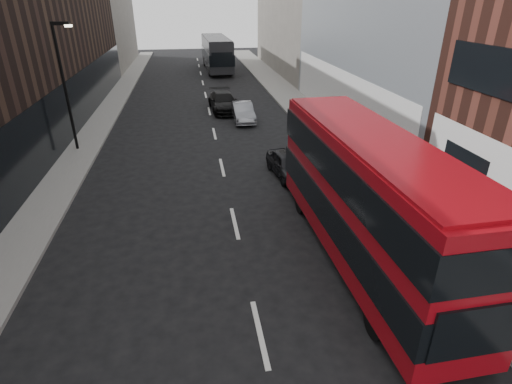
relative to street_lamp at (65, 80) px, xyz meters
name	(u,v)px	position (x,y,z in m)	size (l,w,h in m)	color
sidewalk_right	(303,110)	(15.72, 7.00, -4.11)	(3.00, 80.00, 0.15)	slate
sidewalk_left	(104,118)	(0.22, 7.00, -4.11)	(2.00, 80.00, 0.15)	slate
building_left_mid	(53,15)	(-3.28, 12.00, 2.82)	(5.00, 24.00, 14.00)	black
building_left_far	(104,13)	(-3.28, 34.00, 2.32)	(5.00, 20.00, 13.00)	#69635C
street_lamp	(65,80)	(0.00, 0.00, 0.00)	(1.06, 0.22, 7.00)	black
red_bus	(367,194)	(12.31, -13.03, -1.69)	(2.87, 11.18, 4.49)	#990912
grey_bus	(217,53)	(10.37, 27.85, -2.07)	(3.20, 12.28, 3.93)	black
car_a	(288,165)	(11.45, -5.67, -3.56)	(1.47, 3.64, 1.24)	black
car_b	(243,112)	(10.53, 4.77, -3.51)	(1.42, 4.06, 1.34)	gray
car_c	(223,102)	(9.38, 7.92, -3.45)	(2.05, 5.05, 1.47)	black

